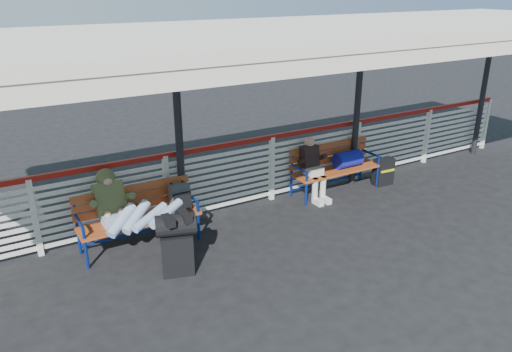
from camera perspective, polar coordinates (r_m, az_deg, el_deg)
ground at (r=7.87m, az=9.19°, el=-7.47°), size 60.00×60.00×0.00m
fence at (r=9.00m, az=1.81°, el=1.20°), size 12.08×0.08×1.24m
canopy at (r=7.63m, az=6.31°, el=15.83°), size 12.60×3.60×3.16m
luggage_stack at (r=6.86m, az=-9.05°, el=-7.45°), size 0.60×0.45×0.89m
bench_left at (r=7.69m, az=-12.28°, el=-3.60°), size 1.80×0.56×0.92m
bench_right at (r=9.56m, az=9.55°, el=1.63°), size 1.80×0.56×0.92m
traveler_man at (r=7.24m, az=-13.74°, el=-4.04°), size 0.94×1.64×0.77m
companion_person at (r=9.13m, az=6.55°, el=0.94°), size 0.32×0.66×1.15m
suitcase_side at (r=10.12m, az=14.34°, el=0.49°), size 0.40×0.25×0.54m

